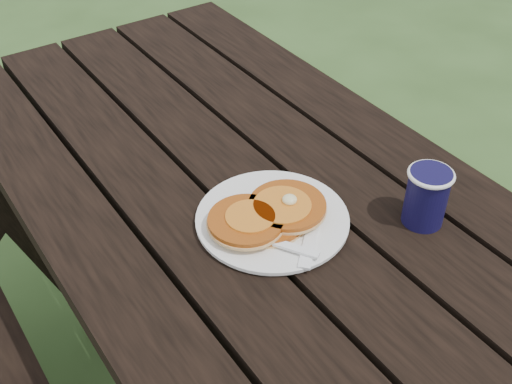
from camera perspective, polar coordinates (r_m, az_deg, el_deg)
picnic_table at (r=1.36m, az=3.17°, el=-15.28°), size 1.36×1.80×0.75m
plate at (r=1.08m, az=1.46°, el=-2.48°), size 0.31×0.31×0.01m
pancake_stack at (r=1.06m, az=1.10°, el=-2.00°), size 0.21×0.14×0.04m
knife at (r=1.06m, az=5.01°, el=-3.37°), size 0.14×0.14×0.00m
fork at (r=1.02m, az=2.69°, el=-4.78°), size 0.11×0.15×0.01m
coffee_cup at (r=1.09m, az=14.97°, el=-0.17°), size 0.08×0.08×0.10m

